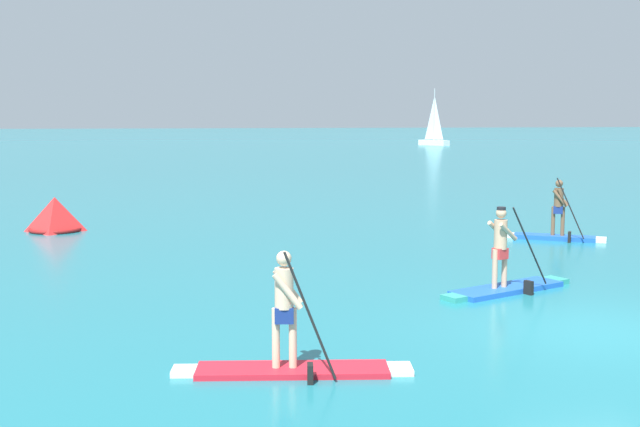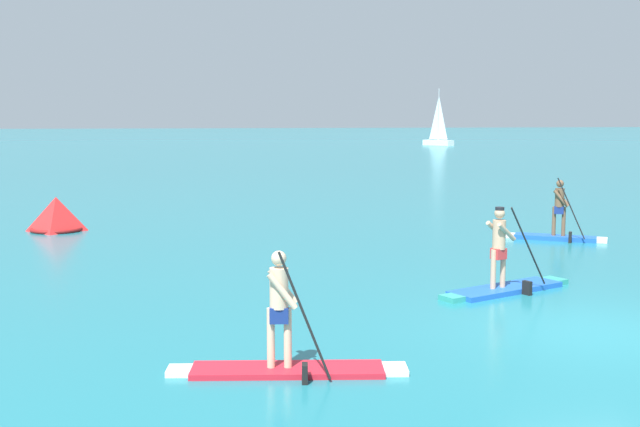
{
  "view_description": "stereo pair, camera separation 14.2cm",
  "coord_description": "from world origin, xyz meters",
  "px_view_note": "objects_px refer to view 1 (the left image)",
  "views": [
    {
      "loc": [
        -6.98,
        -11.84,
        3.55
      ],
      "look_at": [
        -3.05,
        8.85,
        0.96
      ],
      "focal_mm": 44.68,
      "sensor_mm": 36.0,
      "label": 1
    },
    {
      "loc": [
        -6.84,
        -11.87,
        3.55
      ],
      "look_at": [
        -3.05,
        8.85,
        0.96
      ],
      "focal_mm": 44.68,
      "sensor_mm": 36.0,
      "label": 2
    }
  ],
  "objects_px": {
    "race_marker_buoy": "(55,216)",
    "sailboat_right_horizon": "(434,137)",
    "paddleboarder_near_left": "(291,346)",
    "paddleboarder_mid_center": "(506,275)",
    "paddleboarder_far_right": "(556,227)"
  },
  "relations": [
    {
      "from": "paddleboarder_far_right",
      "to": "sailboat_right_horizon",
      "type": "relative_size",
      "value": 0.39
    },
    {
      "from": "paddleboarder_mid_center",
      "to": "race_marker_buoy",
      "type": "relative_size",
      "value": 1.98
    },
    {
      "from": "paddleboarder_near_left",
      "to": "paddleboarder_far_right",
      "type": "bearing_deg",
      "value": 57.2
    },
    {
      "from": "race_marker_buoy",
      "to": "paddleboarder_far_right",
      "type": "bearing_deg",
      "value": -17.35
    },
    {
      "from": "paddleboarder_far_right",
      "to": "race_marker_buoy",
      "type": "relative_size",
      "value": 1.63
    },
    {
      "from": "race_marker_buoy",
      "to": "sailboat_right_horizon",
      "type": "distance_m",
      "value": 75.48
    },
    {
      "from": "paddleboarder_near_left",
      "to": "race_marker_buoy",
      "type": "bearing_deg",
      "value": 117.89
    },
    {
      "from": "paddleboarder_mid_center",
      "to": "race_marker_buoy",
      "type": "height_order",
      "value": "paddleboarder_mid_center"
    },
    {
      "from": "race_marker_buoy",
      "to": "sailboat_right_horizon",
      "type": "height_order",
      "value": "sailboat_right_horizon"
    },
    {
      "from": "paddleboarder_near_left",
      "to": "paddleboarder_mid_center",
      "type": "height_order",
      "value": "paddleboarder_mid_center"
    },
    {
      "from": "paddleboarder_far_right",
      "to": "race_marker_buoy",
      "type": "distance_m",
      "value": 15.11
    },
    {
      "from": "paddleboarder_far_right",
      "to": "sailboat_right_horizon",
      "type": "xyz_separation_m",
      "value": [
        20.65,
        71.34,
        0.67
      ]
    },
    {
      "from": "paddleboarder_mid_center",
      "to": "paddleboarder_far_right",
      "type": "xyz_separation_m",
      "value": [
        4.25,
        6.13,
        0.03
      ]
    },
    {
      "from": "paddleboarder_near_left",
      "to": "paddleboarder_mid_center",
      "type": "distance_m",
      "value": 6.64
    },
    {
      "from": "paddleboarder_near_left",
      "to": "paddleboarder_far_right",
      "type": "xyz_separation_m",
      "value": [
        9.32,
        10.42,
        -0.02
      ]
    }
  ]
}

